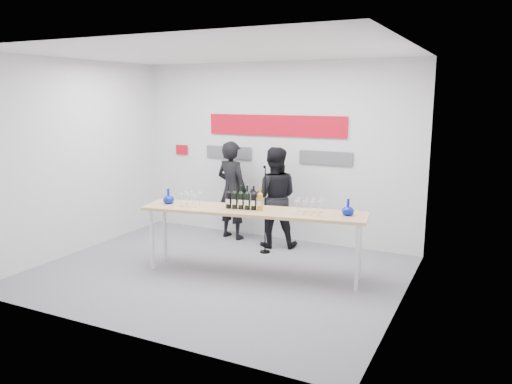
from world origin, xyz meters
TOP-DOWN VIEW (x-y plane):
  - ground at (0.00, 0.00)m, footprint 5.00×5.00m
  - back_wall at (0.00, 2.00)m, footprint 5.00×0.04m
  - signage at (-0.06, 1.97)m, footprint 3.38×0.02m
  - tasting_table at (0.47, 0.18)m, footprint 3.14×1.13m
  - wine_bottles at (0.36, 0.15)m, footprint 0.53×0.16m
  - decanter_left at (-0.79, 0.00)m, footprint 0.16×0.16m
  - decanter_right at (1.72, 0.44)m, footprint 0.16×0.16m
  - glasses_left at (-0.43, 0.02)m, footprint 0.29×0.26m
  - glasses_right at (1.23, 0.31)m, footprint 0.39×0.27m
  - presenter_left at (-0.66, 1.64)m, footprint 0.69×0.53m
  - presenter_right at (0.19, 1.51)m, footprint 0.97×0.87m
  - mic_stand at (0.21, 1.14)m, footprint 0.16×0.16m

SIDE VIEW (x-z plane):
  - ground at x=0.00m, z-range 0.00..0.00m
  - mic_stand at x=0.21m, z-range -0.27..1.12m
  - presenter_right at x=0.19m, z-range 0.00..1.64m
  - presenter_left at x=-0.66m, z-range 0.00..1.69m
  - tasting_table at x=0.47m, z-range 0.39..1.32m
  - glasses_left at x=-0.43m, z-range 0.92..1.11m
  - glasses_right at x=1.23m, z-range 0.92..1.11m
  - decanter_left at x=-0.79m, z-range 0.92..1.14m
  - decanter_right at x=1.72m, z-range 0.92..1.14m
  - wine_bottles at x=0.36m, z-range 0.92..1.25m
  - back_wall at x=0.00m, z-range 0.00..3.00m
  - signage at x=-0.06m, z-range 1.41..2.20m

